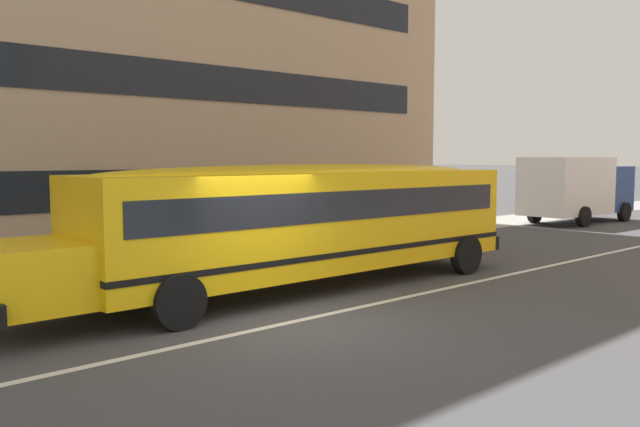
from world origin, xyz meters
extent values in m
plane|color=#424244|center=(0.00, 0.00, 0.00)|extent=(400.00, 400.00, 0.00)
cube|color=gray|center=(0.00, 7.45, 0.01)|extent=(120.00, 3.00, 0.01)
cube|color=silver|center=(0.00, 0.00, 0.00)|extent=(110.00, 0.16, 0.01)
cube|color=yellow|center=(2.28, 1.98, 1.49)|extent=(10.23, 2.42, 2.04)
cube|color=yellow|center=(-3.57, 2.04, 0.97)|extent=(1.50, 1.96, 1.02)
cube|color=black|center=(7.45, 1.93, 0.63)|extent=(0.21, 2.32, 0.33)
cube|color=black|center=(2.28, 1.98, 1.85)|extent=(9.62, 2.46, 0.59)
cube|color=black|center=(2.28, 1.98, 0.88)|extent=(10.25, 2.45, 0.11)
ellipsoid|color=yellow|center=(2.28, 1.98, 2.51)|extent=(9.82, 2.23, 0.33)
cylinder|color=red|center=(-0.98, 3.34, 1.38)|extent=(0.41, 0.41, 0.03)
cylinder|color=black|center=(-1.62, 0.86, 0.46)|extent=(0.93, 0.27, 0.93)
cylinder|color=black|center=(-1.59, 3.18, 0.46)|extent=(0.93, 0.27, 0.93)
cylinder|color=black|center=(6.14, 0.78, 0.46)|extent=(0.93, 0.27, 0.93)
cylinder|color=black|center=(6.17, 3.10, 0.46)|extent=(0.93, 0.27, 0.93)
cube|color=navy|center=(22.07, 4.92, 1.42)|extent=(1.86, 2.25, 2.00)
cube|color=black|center=(22.99, 4.90, 1.72)|extent=(0.09, 1.85, 0.70)
cube|color=silver|center=(19.07, 5.00, 1.62)|extent=(4.26, 2.31, 2.40)
cylinder|color=black|center=(22.09, 6.02, 0.42)|extent=(0.85, 0.28, 0.84)
cylinder|color=black|center=(22.04, 3.82, 0.42)|extent=(0.85, 0.28, 0.84)
cylinder|color=black|center=(18.53, 6.12, 0.42)|extent=(0.85, 0.28, 0.84)
cylinder|color=black|center=(18.47, 3.92, 0.42)|extent=(0.85, 0.28, 0.84)
cube|color=black|center=(4.15, 8.93, 1.92)|extent=(18.36, 0.04, 1.10)
cube|color=black|center=(4.15, 8.93, 5.12)|extent=(18.36, 0.04, 1.10)
camera|label=1|loc=(-6.78, -8.45, 2.82)|focal=36.26mm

